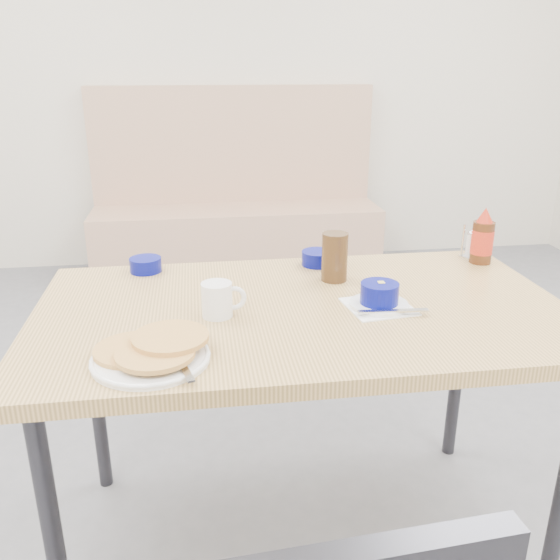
{
  "coord_description": "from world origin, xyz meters",
  "views": [
    {
      "loc": [
        -0.27,
        -1.17,
        1.37
      ],
      "look_at": [
        -0.05,
        0.29,
        0.82
      ],
      "focal_mm": 38.0,
      "sensor_mm": 36.0,
      "label": 1
    }
  ],
  "objects": [
    {
      "name": "coffee_mug",
      "position": [
        -0.22,
        0.22,
        0.81
      ],
      "size": [
        0.11,
        0.08,
        0.09
      ],
      "rotation": [
        0.0,
        0.0,
        0.05
      ],
      "color": "white",
      "rests_on": "dining_table"
    },
    {
      "name": "booth_bench",
      "position": [
        0.0,
        2.78,
        0.35
      ],
      "size": [
        1.9,
        0.56,
        1.22
      ],
      "color": "tan",
      "rests_on": "ground"
    },
    {
      "name": "condiment_caddy",
      "position": [
        0.64,
        0.59,
        0.8
      ],
      "size": [
        0.1,
        0.09,
        0.11
      ],
      "rotation": [
        0.0,
        0.0,
        0.42
      ],
      "color": "silver",
      "rests_on": "dining_table"
    },
    {
      "name": "syrup_bottle",
      "position": [
        0.63,
        0.52,
        0.84
      ],
      "size": [
        0.07,
        0.07,
        0.18
      ],
      "rotation": [
        0.0,
        0.0,
        -0.18
      ],
      "color": "#47230F",
      "rests_on": "dining_table"
    },
    {
      "name": "creamer_bowl",
      "position": [
        -0.43,
        0.59,
        0.78
      ],
      "size": [
        0.1,
        0.1,
        0.04
      ],
      "rotation": [
        0.0,
        0.0,
        0.34
      ],
      "color": "#040A6D",
      "rests_on": "dining_table"
    },
    {
      "name": "dining_table",
      "position": [
        0.0,
        0.25,
        0.7
      ],
      "size": [
        1.4,
        0.8,
        0.76
      ],
      "color": "tan",
      "rests_on": "ground"
    },
    {
      "name": "amber_tumbler",
      "position": [
        0.13,
        0.43,
        0.83
      ],
      "size": [
        0.1,
        0.1,
        0.14
      ],
      "primitive_type": "cylinder",
      "rotation": [
        0.0,
        0.0,
        -0.3
      ],
      "color": "#3D2713",
      "rests_on": "dining_table"
    },
    {
      "name": "pancake_plate",
      "position": [
        -0.38,
        -0.0,
        0.78
      ],
      "size": [
        0.25,
        0.26,
        0.05
      ],
      "rotation": [
        0.0,
        0.0,
        -0.06
      ],
      "color": "white",
      "rests_on": "dining_table"
    },
    {
      "name": "grits_setting",
      "position": [
        0.2,
        0.21,
        0.79
      ],
      "size": [
        0.2,
        0.19,
        0.07
      ],
      "rotation": [
        0.0,
        0.0,
        0.14
      ],
      "color": "white",
      "rests_on": "dining_table"
    },
    {
      "name": "wall_back",
      "position": [
        0.0,
        2.97,
        1.4
      ],
      "size": [
        5.0,
        0.06,
        2.8
      ],
      "primitive_type": "cube",
      "color": "beige",
      "rests_on": "ground"
    },
    {
      "name": "butter_bowl",
      "position": [
        0.11,
        0.57,
        0.78
      ],
      "size": [
        0.1,
        0.1,
        0.05
      ],
      "rotation": [
        0.0,
        0.0,
        -0.15
      ],
      "color": "#040A6D",
      "rests_on": "dining_table"
    }
  ]
}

